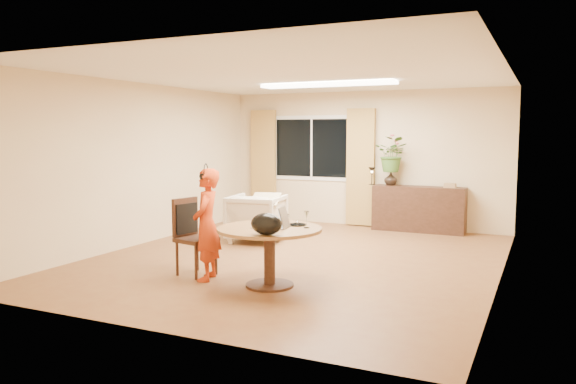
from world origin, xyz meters
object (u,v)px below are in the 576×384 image
at_px(dining_table, 270,240).
at_px(dining_chair, 196,237).
at_px(sideboard, 419,209).
at_px(child, 207,225).
at_px(armchair, 257,218).

height_order(dining_table, dining_chair, dining_chair).
height_order(dining_table, sideboard, sideboard).
distance_m(dining_chair, child, 0.34).
xyz_separation_m(child, armchair, (-0.60, 2.43, -0.29)).
relative_size(armchair, sideboard, 0.52).
xyz_separation_m(dining_chair, child, (0.25, -0.13, 0.20)).
xyz_separation_m(dining_chair, sideboard, (1.89, 4.38, -0.07)).
distance_m(armchair, sideboard, 3.07).
distance_m(dining_table, child, 0.84).
relative_size(dining_table, sideboard, 0.74).
height_order(dining_table, armchair, armchair).
bearing_deg(armchair, dining_chair, 91.11).
bearing_deg(dining_chair, dining_table, 8.76).
xyz_separation_m(dining_table, sideboard, (0.81, 4.46, -0.14)).
height_order(dining_chair, armchair, dining_chair).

